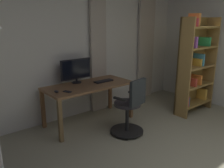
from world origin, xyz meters
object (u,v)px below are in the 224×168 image
object	(u,v)px
office_chair	(130,109)
computer_mouse	(56,92)
bookshelf	(195,66)
computer_keyboard	(104,81)
cell_phone_by_monitor	(67,92)
desk	(89,89)
computer_monitor	(76,70)

from	to	relation	value
office_chair	computer_mouse	xyz separation A→B (m)	(0.93, -0.73, 0.30)
computer_mouse	bookshelf	size ratio (longest dim) A/B	0.05
computer_keyboard	computer_mouse	world-z (taller)	computer_mouse
cell_phone_by_monitor	bookshelf	xyz separation A→B (m)	(-2.49, 0.72, 0.23)
desk	office_chair	size ratio (longest dim) A/B	1.65
office_chair	computer_monitor	world-z (taller)	computer_monitor
computer_monitor	computer_keyboard	world-z (taller)	computer_monitor
office_chair	bookshelf	world-z (taller)	bookshelf
computer_keyboard	bookshelf	bearing A→B (deg)	152.00
office_chair	computer_keyboard	size ratio (longest dim) A/B	2.57
computer_mouse	bookshelf	distance (m)	2.77
office_chair	cell_phone_by_monitor	xyz separation A→B (m)	(0.78, -0.66, 0.29)
computer_monitor	bookshelf	world-z (taller)	bookshelf
computer_mouse	office_chair	bearing A→B (deg)	141.69
computer_monitor	computer_mouse	distance (m)	0.70
desk	computer_keyboard	distance (m)	0.34
office_chair	computer_keyboard	world-z (taller)	office_chair
computer_keyboard	cell_phone_by_monitor	size ratio (longest dim) A/B	2.60
computer_monitor	bookshelf	size ratio (longest dim) A/B	0.31
computer_mouse	cell_phone_by_monitor	bearing A→B (deg)	152.92
computer_monitor	cell_phone_by_monitor	world-z (taller)	computer_monitor
computer_mouse	desk	bearing A→B (deg)	-172.81
computer_keyboard	computer_mouse	size ratio (longest dim) A/B	3.75
desk	office_chair	xyz separation A→B (m)	(-0.25, 0.82, -0.20)
desk	computer_mouse	size ratio (longest dim) A/B	15.93
computer_monitor	cell_phone_by_monitor	bearing A→B (deg)	44.74
computer_monitor	computer_keyboard	xyz separation A→B (m)	(-0.43, 0.26, -0.23)
office_chair	bookshelf	size ratio (longest dim) A/B	0.49
desk	computer_keyboard	world-z (taller)	computer_keyboard
office_chair	computer_mouse	world-z (taller)	office_chair
desk	bookshelf	size ratio (longest dim) A/B	0.81
computer_keyboard	bookshelf	xyz separation A→B (m)	(-1.64, 0.87, 0.22)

